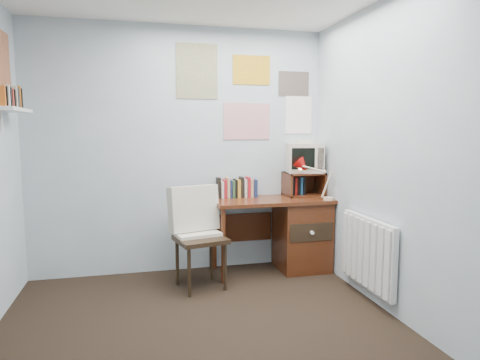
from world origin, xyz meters
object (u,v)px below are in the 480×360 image
(desk_chair, at_px, (200,240))
(crt_tv, at_px, (304,156))
(radiator, at_px, (368,252))
(desk, at_px, (296,231))
(tv_riser, at_px, (304,184))
(desk_lamp, at_px, (329,182))
(wall_shelf, at_px, (10,110))

(desk_chair, bearing_deg, crt_tv, 7.13)
(radiator, bearing_deg, desk, 107.24)
(desk, distance_m, tv_riser, 0.51)
(tv_riser, bearing_deg, crt_tv, 61.28)
(desk_lamp, bearing_deg, wall_shelf, 165.12)
(radiator, xyz_separation_m, wall_shelf, (-2.86, 0.55, 1.20))
(desk_chair, relative_size, tv_riser, 2.29)
(desk, xyz_separation_m, radiator, (0.29, -0.93, 0.01))
(wall_shelf, bearing_deg, desk_lamp, 3.47)
(desk_lamp, height_order, wall_shelf, wall_shelf)
(desk_lamp, relative_size, tv_riser, 0.93)
(desk_chair, xyz_separation_m, tv_riser, (1.18, 0.42, 0.43))
(desk, xyz_separation_m, wall_shelf, (-2.57, -0.38, 1.21))
(desk, height_order, tv_riser, tv_riser)
(tv_riser, relative_size, wall_shelf, 0.65)
(desk_chair, relative_size, radiator, 1.14)
(crt_tv, distance_m, radiator, 1.31)
(radiator, bearing_deg, desk_chair, 155.12)
(radiator, relative_size, wall_shelf, 1.29)
(desk, height_order, wall_shelf, wall_shelf)
(crt_tv, bearing_deg, wall_shelf, -157.86)
(desk, bearing_deg, desk_chair, -163.95)
(desk_chair, height_order, radiator, desk_chair)
(desk, bearing_deg, radiator, -72.76)
(desk_chair, bearing_deg, radiator, -37.85)
(desk_lamp, distance_m, radiator, 0.89)
(desk_chair, xyz_separation_m, wall_shelf, (-1.51, -0.07, 1.16))
(desk_chair, bearing_deg, tv_riser, 6.44)
(desk, height_order, radiator, desk)
(desk_lamp, xyz_separation_m, radiator, (0.03, -0.72, -0.53))
(crt_tv, relative_size, radiator, 0.45)
(desk_chair, xyz_separation_m, crt_tv, (1.19, 0.44, 0.72))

